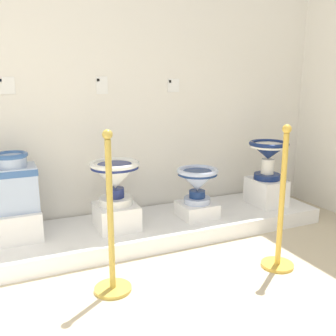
{
  "coord_description": "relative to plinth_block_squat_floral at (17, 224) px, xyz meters",
  "views": [
    {
      "loc": [
        0.68,
        -0.16,
        1.36
      ],
      "look_at": [
        2.0,
        2.79,
        0.6
      ],
      "focal_mm": 40.61,
      "sensor_mm": 36.0,
      "label": 1
    }
  ],
  "objects": [
    {
      "name": "plinth_block_squat_floral",
      "position": [
        0.0,
        0.0,
        0.0
      ],
      "size": [
        0.36,
        0.38,
        0.23
      ],
      "primitive_type": "cube",
      "color": "white",
      "rests_on": "display_platform"
    },
    {
      "name": "info_placard_first",
      "position": [
        0.02,
        0.3,
        1.06
      ],
      "size": [
        0.13,
        0.01,
        0.14
      ],
      "color": "white"
    },
    {
      "name": "antique_toilet_broad_patterned",
      "position": [
        1.52,
        -0.16,
        0.23
      ],
      "size": [
        0.37,
        0.37,
        0.32
      ],
      "color": "silver",
      "rests_on": "plinth_block_broad_patterned"
    },
    {
      "name": "display_platform",
      "position": [
        1.16,
        -0.09,
        -0.18
      ],
      "size": [
        3.07,
        0.76,
        0.14
      ],
      "primitive_type": "cube",
      "color": "white",
      "rests_on": "ground_plane"
    },
    {
      "name": "antique_toilet_squat_floral",
      "position": [
        0.0,
        -0.0,
        0.34
      ],
      "size": [
        0.35,
        0.28,
        0.45
      ],
      "color": "#A2B7D8",
      "rests_on": "plinth_block_squat_floral"
    },
    {
      "name": "antique_toilet_rightmost",
      "position": [
        0.77,
        -0.12,
        0.33
      ],
      "size": [
        0.41,
        0.41,
        0.37
      ],
      "color": "white",
      "rests_on": "plinth_block_rightmost"
    },
    {
      "name": "stanchion_post_near_left",
      "position": [
        0.53,
        -0.84,
        0.08
      ],
      "size": [
        0.25,
        0.25,
        1.07
      ],
      "color": "#B2953B",
      "rests_on": "ground_plane"
    },
    {
      "name": "info_placard_third",
      "position": [
        1.49,
        0.3,
        1.05
      ],
      "size": [
        0.12,
        0.01,
        0.12
      ],
      "color": "white"
    },
    {
      "name": "wall_back",
      "position": [
        1.16,
        0.34,
        1.37
      ],
      "size": [
        4.01,
        0.06,
        3.24
      ],
      "primitive_type": "cube",
      "color": "white",
      "rests_on": "ground_plane"
    },
    {
      "name": "stanchion_post_near_right",
      "position": [
        1.74,
        -1.01,
        0.09
      ],
      "size": [
        0.24,
        0.24,
        1.06
      ],
      "color": "gold",
      "rests_on": "ground_plane"
    },
    {
      "name": "plinth_block_pale_glazed",
      "position": [
        2.31,
        -0.13,
        0.02
      ],
      "size": [
        0.29,
        0.37,
        0.26
      ],
      "primitive_type": "cube",
      "color": "white",
      "rests_on": "display_platform"
    },
    {
      "name": "antique_toilet_pale_glazed",
      "position": [
        2.31,
        -0.13,
        0.41
      ],
      "size": [
        0.38,
        0.38,
        0.37
      ],
      "color": "navy",
      "rests_on": "plinth_block_pale_glazed"
    },
    {
      "name": "info_placard_second",
      "position": [
        0.8,
        0.3,
        1.06
      ],
      "size": [
        0.1,
        0.01,
        0.15
      ],
      "color": "white"
    },
    {
      "name": "plinth_block_rightmost",
      "position": [
        0.77,
        -0.12,
        -0.01
      ],
      "size": [
        0.34,
        0.35,
        0.2
      ],
      "primitive_type": "cube",
      "color": "white",
      "rests_on": "display_platform"
    },
    {
      "name": "plinth_block_broad_patterned",
      "position": [
        1.52,
        -0.16,
        -0.05
      ],
      "size": [
        0.32,
        0.31,
        0.13
      ],
      "primitive_type": "cube",
      "color": "white",
      "rests_on": "display_platform"
    }
  ]
}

